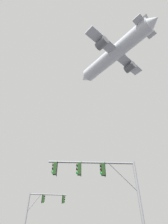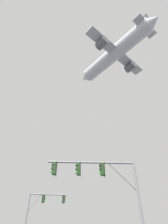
{
  "view_description": "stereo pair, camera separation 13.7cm",
  "coord_description": "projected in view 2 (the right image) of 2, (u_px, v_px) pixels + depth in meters",
  "views": [
    {
      "loc": [
        0.7,
        -6.31,
        1.44
      ],
      "look_at": [
        1.13,
        13.94,
        15.82
      ],
      "focal_mm": 28.31,
      "sensor_mm": 36.0,
      "label": 1
    },
    {
      "loc": [
        0.84,
        -6.31,
        1.44
      ],
      "look_at": [
        1.13,
        13.94,
        15.82
      ],
      "focal_mm": 28.31,
      "sensor_mm": 36.0,
      "label": 2
    }
  ],
  "objects": [
    {
      "name": "airplane",
      "position": [
        115.0,
        54.0,
        48.49
      ],
      "size": [
        19.78,
        22.62,
        7.31
      ],
      "color": "#B7BCC6"
    },
    {
      "name": "signal_pole_far",
      "position": [
        41.0,
        207.0,
        22.17
      ],
      "size": [
        4.79,
        0.87,
        6.14
      ],
      "color": "slate",
      "rests_on": "ground"
    },
    {
      "name": "signal_pole_near",
      "position": [
        101.0,
        179.0,
        13.14
      ],
      "size": [
        6.78,
        0.6,
        6.36
      ],
      "color": "slate",
      "rests_on": "ground"
    }
  ]
}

